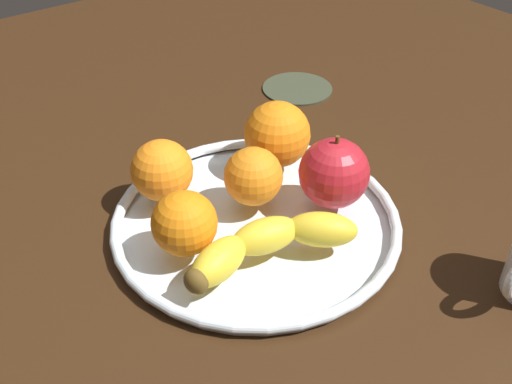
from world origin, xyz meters
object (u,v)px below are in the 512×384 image
object	(u,v)px
orange_center	(162,170)
apple	(334,173)
fruit_bowl	(256,220)
orange_front_right	(182,221)
ambient_coaster	(297,88)
orange_back_right	(253,176)
orange_back_left	(277,134)
banana	(267,243)

from	to	relation	value
orange_center	apple	bearing A→B (deg)	139.14
fruit_bowl	orange_front_right	bearing A→B (deg)	-2.60
ambient_coaster	orange_back_right	bearing A→B (deg)	39.95
orange_back_left	orange_front_right	size ratio (longest dim) A/B	1.20
orange_back_left	orange_front_right	bearing A→B (deg)	19.57
orange_back_right	ambient_coaster	bearing A→B (deg)	-140.05
ambient_coaster	apple	bearing A→B (deg)	56.41
banana	orange_back_left	bearing A→B (deg)	-119.22
orange_back_left	orange_center	distance (cm)	14.26
orange_front_right	ambient_coaster	size ratio (longest dim) A/B	0.62
apple	ambient_coaster	xyz separation A→B (cm)	(-16.51, -24.87, -5.32)
orange_front_right	orange_back_right	bearing A→B (deg)	-170.06
fruit_bowl	apple	size ratio (longest dim) A/B	3.70
banana	apple	world-z (taller)	apple
fruit_bowl	apple	distance (cm)	9.82
orange_front_right	apple	bearing A→B (deg)	167.60
banana	ambient_coaster	world-z (taller)	banana
orange_back_left	ambient_coaster	distance (cm)	23.11
orange_center	banana	bearing A→B (deg)	100.98
apple	orange_center	world-z (taller)	apple
apple	orange_center	size ratio (longest dim) A/B	1.24
orange_back_right	banana	bearing A→B (deg)	60.83
banana	ambient_coaster	size ratio (longest dim) A/B	1.78
fruit_bowl	orange_back_right	world-z (taller)	orange_back_right
banana	orange_center	bearing A→B (deg)	-65.78
orange_back_left	orange_center	xyz separation A→B (cm)	(14.03, -2.51, -0.51)
orange_front_right	orange_center	size ratio (longest dim) A/B	0.96
banana	apple	xyz separation A→B (cm)	(-11.16, -2.59, 2.03)
orange_center	orange_front_right	bearing A→B (deg)	72.30
fruit_bowl	orange_center	xyz separation A→B (cm)	(6.05, -8.85, 4.29)
orange_back_right	orange_front_right	xyz separation A→B (cm)	(10.03, 1.76, 0.05)
apple	ambient_coaster	size ratio (longest dim) A/B	0.79
orange_center	fruit_bowl	bearing A→B (deg)	124.36
orange_back_left	orange_center	bearing A→B (deg)	-10.13
orange_back_right	orange_center	xyz separation A→B (cm)	(7.33, -6.69, 0.19)
orange_back_left	fruit_bowl	bearing A→B (deg)	38.48
apple	orange_back_left	distance (cm)	9.62
apple	orange_back_right	xyz separation A→B (cm)	(6.68, -5.43, -0.61)
fruit_bowl	orange_front_right	xyz separation A→B (cm)	(8.75, -0.40, 4.15)
apple	orange_front_right	size ratio (longest dim) A/B	1.29
fruit_bowl	orange_center	size ratio (longest dim) A/B	4.58
banana	orange_center	xyz separation A→B (cm)	(2.86, -14.72, 1.62)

